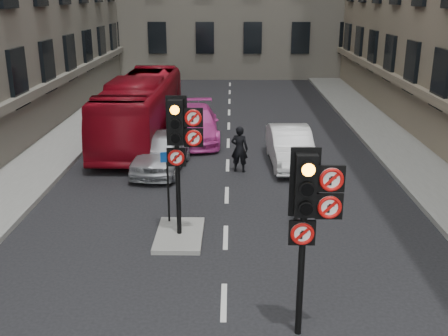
{
  "coord_description": "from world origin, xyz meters",
  "views": [
    {
      "loc": [
        0.15,
        -7.33,
        6.03
      ],
      "look_at": [
        -0.01,
        2.93,
        2.6
      ],
      "focal_mm": 42.0,
      "sensor_mm": 36.0,
      "label": 1
    }
  ],
  "objects_px": {
    "signal_far": "(180,137)",
    "car_pink": "(195,124)",
    "motorcycle": "(297,206)",
    "car_white": "(290,146)",
    "info_sign": "(168,177)",
    "signal_near": "(310,205)",
    "car_silver": "(162,151)",
    "bus_red": "(141,108)",
    "motorcyclist": "(239,149)"
  },
  "relations": [
    {
      "from": "signal_far",
      "to": "car_white",
      "type": "bearing_deg",
      "value": 61.16
    },
    {
      "from": "signal_far",
      "to": "motorcycle",
      "type": "height_order",
      "value": "signal_far"
    },
    {
      "from": "car_white",
      "to": "info_sign",
      "type": "height_order",
      "value": "info_sign"
    },
    {
      "from": "signal_near",
      "to": "car_white",
      "type": "distance_m",
      "value": 10.41
    },
    {
      "from": "motorcycle",
      "to": "bus_red",
      "type": "bearing_deg",
      "value": 132.25
    },
    {
      "from": "signal_near",
      "to": "car_pink",
      "type": "relative_size",
      "value": 0.73
    },
    {
      "from": "signal_far",
      "to": "car_silver",
      "type": "relative_size",
      "value": 0.89
    },
    {
      "from": "signal_far",
      "to": "motorcyclist",
      "type": "relative_size",
      "value": 2.15
    },
    {
      "from": "car_silver",
      "to": "motorcycle",
      "type": "bearing_deg",
      "value": -41.18
    },
    {
      "from": "car_silver",
      "to": "motorcyclist",
      "type": "xyz_separation_m",
      "value": [
        2.77,
        -0.2,
        0.15
      ]
    },
    {
      "from": "car_silver",
      "to": "motorcycle",
      "type": "distance_m",
      "value": 6.24
    },
    {
      "from": "car_silver",
      "to": "motorcycle",
      "type": "height_order",
      "value": "car_silver"
    },
    {
      "from": "motorcycle",
      "to": "motorcyclist",
      "type": "bearing_deg",
      "value": 118.22
    },
    {
      "from": "car_white",
      "to": "motorcycle",
      "type": "relative_size",
      "value": 2.61
    },
    {
      "from": "motorcycle",
      "to": "info_sign",
      "type": "distance_m",
      "value": 3.63
    },
    {
      "from": "motorcyclist",
      "to": "info_sign",
      "type": "xyz_separation_m",
      "value": [
        -1.97,
        -4.58,
        0.57
      ]
    },
    {
      "from": "motorcyclist",
      "to": "motorcycle",
      "type": "bearing_deg",
      "value": 121.99
    },
    {
      "from": "car_pink",
      "to": "motorcyclist",
      "type": "bearing_deg",
      "value": -70.81
    },
    {
      "from": "info_sign",
      "to": "signal_far",
      "type": "bearing_deg",
      "value": -70.79
    },
    {
      "from": "info_sign",
      "to": "car_silver",
      "type": "bearing_deg",
      "value": 88.28
    },
    {
      "from": "motorcyclist",
      "to": "car_pink",
      "type": "bearing_deg",
      "value": -53.56
    },
    {
      "from": "bus_red",
      "to": "signal_near",
      "type": "bearing_deg",
      "value": -68.06
    },
    {
      "from": "info_sign",
      "to": "car_pink",
      "type": "bearing_deg",
      "value": 78.0
    },
    {
      "from": "signal_near",
      "to": "car_white",
      "type": "bearing_deg",
      "value": 85.41
    },
    {
      "from": "car_white",
      "to": "bus_red",
      "type": "bearing_deg",
      "value": 148.8
    },
    {
      "from": "motorcycle",
      "to": "info_sign",
      "type": "relative_size",
      "value": 0.8
    },
    {
      "from": "motorcyclist",
      "to": "signal_far",
      "type": "bearing_deg",
      "value": 86.41
    },
    {
      "from": "car_white",
      "to": "info_sign",
      "type": "xyz_separation_m",
      "value": [
        -3.85,
        -5.47,
        0.72
      ]
    },
    {
      "from": "signal_near",
      "to": "car_white",
      "type": "height_order",
      "value": "signal_near"
    },
    {
      "from": "car_silver",
      "to": "info_sign",
      "type": "relative_size",
      "value": 2.03
    },
    {
      "from": "bus_red",
      "to": "motorcyclist",
      "type": "xyz_separation_m",
      "value": [
        4.13,
        -4.22,
        -0.54
      ]
    },
    {
      "from": "signal_far",
      "to": "motorcyclist",
      "type": "xyz_separation_m",
      "value": [
        1.53,
        5.32,
        -1.87
      ]
    },
    {
      "from": "signal_near",
      "to": "car_white",
      "type": "relative_size",
      "value": 0.86
    },
    {
      "from": "signal_near",
      "to": "bus_red",
      "type": "bearing_deg",
      "value": 111.0
    },
    {
      "from": "signal_near",
      "to": "signal_far",
      "type": "height_order",
      "value": "signal_far"
    },
    {
      "from": "motorcycle",
      "to": "info_sign",
      "type": "bearing_deg",
      "value": -166.92
    },
    {
      "from": "signal_near",
      "to": "car_silver",
      "type": "height_order",
      "value": "signal_near"
    },
    {
      "from": "car_white",
      "to": "signal_far",
      "type": "bearing_deg",
      "value": -121.04
    },
    {
      "from": "car_silver",
      "to": "motorcyclist",
      "type": "height_order",
      "value": "motorcyclist"
    },
    {
      "from": "signal_near",
      "to": "car_white",
      "type": "xyz_separation_m",
      "value": [
        0.82,
        10.21,
        -1.9
      ]
    },
    {
      "from": "motorcyclist",
      "to": "info_sign",
      "type": "distance_m",
      "value": 5.02
    },
    {
      "from": "car_white",
      "to": "motorcyclist",
      "type": "relative_size",
      "value": 2.5
    },
    {
      "from": "signal_far",
      "to": "car_pink",
      "type": "height_order",
      "value": "signal_far"
    },
    {
      "from": "signal_far",
      "to": "car_pink",
      "type": "bearing_deg",
      "value": 91.98
    },
    {
      "from": "signal_near",
      "to": "signal_far",
      "type": "relative_size",
      "value": 1.0
    },
    {
      "from": "car_pink",
      "to": "bus_red",
      "type": "xyz_separation_m",
      "value": [
        -2.27,
        0.03,
        0.65
      ]
    },
    {
      "from": "signal_far",
      "to": "motorcycle",
      "type": "bearing_deg",
      "value": 18.22
    },
    {
      "from": "bus_red",
      "to": "motorcycle",
      "type": "xyz_separation_m",
      "value": [
        5.66,
        -8.54,
        -0.89
      ]
    },
    {
      "from": "car_white",
      "to": "bus_red",
      "type": "relative_size",
      "value": 0.42
    },
    {
      "from": "signal_near",
      "to": "motorcyclist",
      "type": "relative_size",
      "value": 2.15
    }
  ]
}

